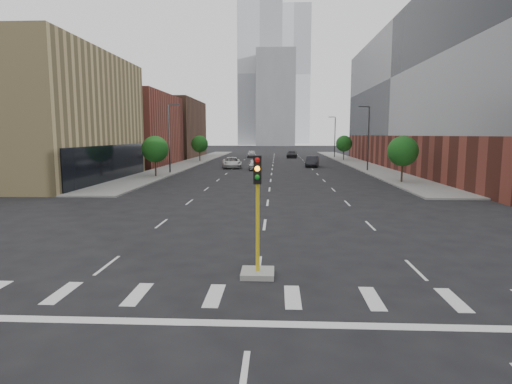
# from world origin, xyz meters

# --- Properties ---
(sidewalk_left_far) EXTENTS (5.00, 92.00, 0.15)m
(sidewalk_left_far) POSITION_xyz_m (-15.00, 74.00, 0.07)
(sidewalk_left_far) COLOR gray
(sidewalk_left_far) RESTS_ON ground
(sidewalk_right_far) EXTENTS (5.00, 92.00, 0.15)m
(sidewalk_right_far) POSITION_xyz_m (15.00, 74.00, 0.07)
(sidewalk_right_far) COLOR gray
(sidewalk_right_far) RESTS_ON ground
(building_left_mid) EXTENTS (20.00, 24.00, 14.00)m
(building_left_mid) POSITION_xyz_m (-27.50, 40.00, 7.00)
(building_left_mid) COLOR #988456
(building_left_mid) RESTS_ON ground
(building_left_far_a) EXTENTS (20.00, 22.00, 12.00)m
(building_left_far_a) POSITION_xyz_m (-27.50, 66.00, 6.00)
(building_left_far_a) COLOR brown
(building_left_far_a) RESTS_ON ground
(building_left_far_b) EXTENTS (20.00, 24.00, 13.00)m
(building_left_far_b) POSITION_xyz_m (-27.50, 92.00, 6.50)
(building_left_far_b) COLOR brown
(building_left_far_b) RESTS_ON ground
(building_right_main) EXTENTS (24.00, 70.00, 22.00)m
(building_right_main) POSITION_xyz_m (29.50, 60.00, 11.00)
(building_right_main) COLOR brown
(building_right_main) RESTS_ON ground
(tower_left) EXTENTS (22.00, 22.00, 70.00)m
(tower_left) POSITION_xyz_m (-8.00, 220.00, 35.00)
(tower_left) COLOR #B2B7BC
(tower_left) RESTS_ON ground
(tower_right) EXTENTS (20.00, 20.00, 80.00)m
(tower_right) POSITION_xyz_m (10.00, 260.00, 40.00)
(tower_right) COLOR #B2B7BC
(tower_right) RESTS_ON ground
(tower_mid) EXTENTS (18.00, 18.00, 44.00)m
(tower_mid) POSITION_xyz_m (0.00, 200.00, 22.00)
(tower_mid) COLOR slate
(tower_mid) RESTS_ON ground
(median_traffic_signal) EXTENTS (1.20, 1.20, 4.40)m
(median_traffic_signal) POSITION_xyz_m (0.00, 8.97, 0.97)
(median_traffic_signal) COLOR #999993
(median_traffic_signal) RESTS_ON ground
(streetlight_right_a) EXTENTS (1.60, 0.22, 9.07)m
(streetlight_right_a) POSITION_xyz_m (13.41, 55.00, 5.01)
(streetlight_right_a) COLOR #2D2D30
(streetlight_right_a) RESTS_ON ground
(streetlight_right_b) EXTENTS (1.60, 0.22, 9.07)m
(streetlight_right_b) POSITION_xyz_m (13.41, 90.00, 5.01)
(streetlight_right_b) COLOR #2D2D30
(streetlight_right_b) RESTS_ON ground
(streetlight_left) EXTENTS (1.60, 0.22, 9.07)m
(streetlight_left) POSITION_xyz_m (-13.41, 50.00, 5.01)
(streetlight_left) COLOR #2D2D30
(streetlight_left) RESTS_ON ground
(tree_left_near) EXTENTS (3.20, 3.20, 4.85)m
(tree_left_near) POSITION_xyz_m (-14.00, 45.00, 3.39)
(tree_left_near) COLOR #382619
(tree_left_near) RESTS_ON ground
(tree_left_far) EXTENTS (3.20, 3.20, 4.85)m
(tree_left_far) POSITION_xyz_m (-14.00, 75.00, 3.39)
(tree_left_far) COLOR #382619
(tree_left_far) RESTS_ON ground
(tree_right_near) EXTENTS (3.20, 3.20, 4.85)m
(tree_right_near) POSITION_xyz_m (14.00, 40.00, 3.39)
(tree_right_near) COLOR #382619
(tree_right_near) RESTS_ON ground
(tree_right_far) EXTENTS (3.20, 3.20, 4.85)m
(tree_right_far) POSITION_xyz_m (14.00, 80.00, 3.39)
(tree_right_far) COLOR #382619
(tree_right_far) RESTS_ON ground
(car_near_left) EXTENTS (2.26, 4.73, 1.56)m
(car_near_left) POSITION_xyz_m (-2.55, 56.62, 0.78)
(car_near_left) COLOR silver
(car_near_left) RESTS_ON ground
(car_mid_right) EXTENTS (2.63, 5.45, 1.72)m
(car_mid_right) POSITION_xyz_m (6.38, 62.90, 0.86)
(car_mid_right) COLOR black
(car_mid_right) RESTS_ON ground
(car_far_left) EXTENTS (3.65, 6.38, 1.68)m
(car_far_left) POSITION_xyz_m (-6.31, 59.96, 0.84)
(car_far_left) COLOR silver
(car_far_left) RESTS_ON ground
(car_deep_right) EXTENTS (2.67, 5.58, 1.57)m
(car_deep_right) POSITION_xyz_m (4.05, 90.00, 0.78)
(car_deep_right) COLOR black
(car_deep_right) RESTS_ON ground
(car_distant) EXTENTS (2.09, 4.96, 1.68)m
(car_distant) POSITION_xyz_m (-4.98, 90.50, 0.84)
(car_distant) COLOR #AEAEB2
(car_distant) RESTS_ON ground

